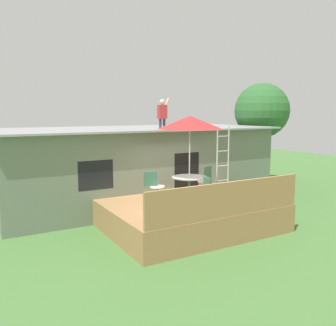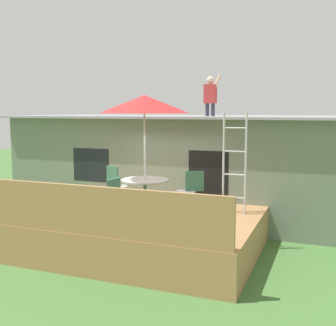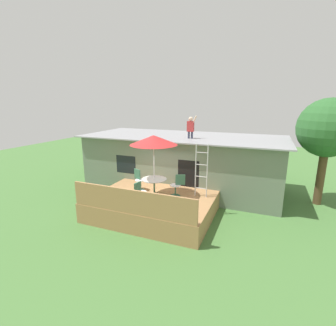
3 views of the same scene
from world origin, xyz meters
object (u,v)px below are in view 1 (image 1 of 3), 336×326
at_px(patio_table, 189,182).
at_px(patio_chair_right, 206,181).
at_px(person_figure, 162,111).
at_px(patio_umbrella, 190,122).
at_px(backyard_tree, 262,112).
at_px(patio_chair_near, 205,193).
at_px(step_ladder, 223,158).
at_px(patio_chair_left, 155,187).

distance_m(patio_table, patio_chair_right, 0.96).
bearing_deg(person_figure, patio_umbrella, -103.14).
bearing_deg(backyard_tree, patio_chair_near, -144.42).
distance_m(patio_chair_near, backyard_tree, 8.52).
xyz_separation_m(patio_umbrella, patio_chair_right, (0.87, 0.37, -1.89)).
bearing_deg(patio_chair_right, person_figure, -108.20).
relative_size(person_figure, patio_chair_near, 1.21).
relative_size(person_figure, backyard_tree, 0.23).
height_order(patio_table, step_ladder, step_ladder).
height_order(patio_chair_right, patio_chair_near, same).
relative_size(patio_table, backyard_tree, 0.22).
distance_m(patio_umbrella, patio_chair_right, 2.11).
relative_size(patio_chair_left, patio_chair_near, 1.00).
xyz_separation_m(patio_table, patio_chair_right, (0.87, 0.37, -0.13)).
relative_size(patio_table, patio_chair_left, 1.13).
relative_size(patio_table, patio_umbrella, 0.41).
xyz_separation_m(patio_umbrella, person_figure, (0.66, 2.82, 0.33)).
relative_size(patio_table, person_figure, 0.94).
height_order(step_ladder, patio_chair_near, step_ladder).
bearing_deg(patio_chair_left, patio_chair_near, -36.04).
xyz_separation_m(patio_umbrella, patio_chair_near, (-0.14, -0.99, -1.89)).
distance_m(patio_chair_left, patio_chair_near, 1.62).
relative_size(patio_chair_right, patio_chair_near, 1.00).
distance_m(step_ladder, patio_chair_left, 2.82).
height_order(patio_umbrella, patio_chair_near, patio_umbrella).
height_order(patio_umbrella, person_figure, person_figure).
relative_size(patio_umbrella, backyard_tree, 0.53).
bearing_deg(patio_umbrella, patio_chair_left, 155.65).
bearing_deg(patio_chair_left, person_figure, 80.68).
distance_m(person_figure, patio_chair_right, 3.31).
bearing_deg(patio_chair_right, patio_table, -0.00).
bearing_deg(step_ladder, patio_umbrella, -159.05).
bearing_deg(patio_umbrella, patio_table, -19.98).
xyz_separation_m(patio_table, patio_chair_left, (-0.94, 0.42, -0.13)).
bearing_deg(step_ladder, person_figure, 118.05).
bearing_deg(patio_chair_right, patio_chair_near, 30.28).
xyz_separation_m(patio_table, patio_umbrella, (-0.00, 0.00, 1.76)).
bearing_deg(patio_table, patio_chair_right, 23.18).
bearing_deg(backyard_tree, patio_chair_right, -148.91).
relative_size(patio_umbrella, step_ladder, 1.15).
bearing_deg(backyard_tree, patio_table, -149.89).
height_order(patio_chair_near, backyard_tree, backyard_tree).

